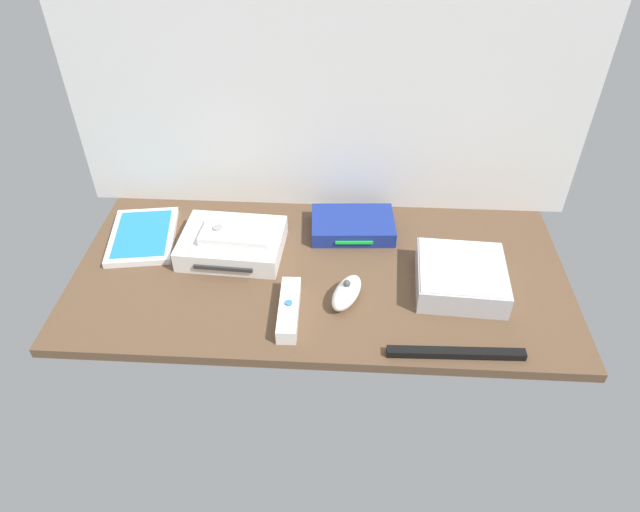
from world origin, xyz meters
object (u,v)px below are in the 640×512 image
object	(u,v)px
remote_wand	(289,309)
mini_computer	(461,277)
game_console	(232,243)
remote_classic_pad	(237,234)
sensor_bar	(456,353)
remote_nunchuk	(347,293)
game_case	(143,236)
network_router	(353,225)

from	to	relation	value
remote_wand	mini_computer	bearing A→B (deg)	15.40
game_console	mini_computer	size ratio (longest dim) A/B	1.22
remote_classic_pad	sensor_bar	xyz separation A→B (cm)	(42.21, -25.56, -4.71)
remote_classic_pad	remote_nunchuk	bearing A→B (deg)	-24.73
game_case	sensor_bar	size ratio (longest dim) A/B	0.87
game_console	remote_classic_pad	xyz separation A→B (cm)	(1.40, -0.86, 3.21)
network_router	remote_nunchuk	world-z (taller)	remote_nunchuk
mini_computer	remote_nunchuk	distance (cm)	22.78
game_console	game_case	distance (cm)	20.72
game_console	remote_wand	bearing A→B (deg)	-49.83
mini_computer	game_case	bearing A→B (deg)	170.09
game_console	network_router	bearing A→B (deg)	21.71
game_console	game_case	world-z (taller)	game_console
remote_nunchuk	remote_classic_pad	size ratio (longest dim) A/B	0.73
remote_classic_pad	game_console	bearing A→B (deg)	152.78
remote_nunchuk	remote_classic_pad	distance (cm)	26.47
remote_wand	sensor_bar	world-z (taller)	remote_wand
game_case	network_router	xyz separation A→B (cm)	(45.67, 5.21, 0.94)
game_console	remote_classic_pad	bearing A→B (deg)	-28.39
mini_computer	remote_classic_pad	bearing A→B (deg)	170.46
game_console	remote_classic_pad	world-z (taller)	remote_classic_pad
remote_wand	sensor_bar	distance (cm)	31.00
sensor_bar	remote_classic_pad	bearing A→B (deg)	147.34
game_console	sensor_bar	bearing A→B (deg)	-28.01
game_case	remote_classic_pad	xyz separation A→B (cm)	(21.82, -4.11, 4.65)
game_console	remote_classic_pad	size ratio (longest dim) A/B	1.46
remote_nunchuk	sensor_bar	bearing A→B (deg)	-11.65
remote_nunchuk	sensor_bar	xyz separation A→B (cm)	(19.27, -12.79, -1.34)
remote_nunchuk	game_console	bearing A→B (deg)	172.69
mini_computer	game_case	world-z (taller)	mini_computer
remote_nunchuk	remote_classic_pad	xyz separation A→B (cm)	(-22.94, 12.77, 3.37)
game_case	network_router	world-z (taller)	network_router
mini_computer	remote_wand	world-z (taller)	mini_computer
remote_wand	game_console	bearing A→B (deg)	125.75
game_console	sensor_bar	xyz separation A→B (cm)	(43.62, -26.42, -1.50)
remote_wand	remote_classic_pad	world-z (taller)	remote_classic_pad
network_router	sensor_bar	world-z (taller)	network_router
game_case	remote_wand	xyz separation A→B (cm)	(34.14, -21.48, 0.75)
remote_classic_pad	sensor_bar	size ratio (longest dim) A/B	0.62
game_console	game_case	bearing A→B (deg)	174.14
game_console	sensor_bar	world-z (taller)	game_console
mini_computer	remote_nunchuk	world-z (taller)	mini_computer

